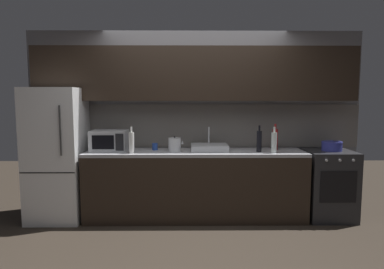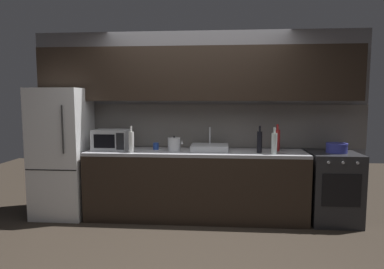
# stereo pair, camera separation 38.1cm
# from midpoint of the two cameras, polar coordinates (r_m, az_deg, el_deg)

# --- Properties ---
(ground_plane) EXTENTS (10.00, 10.00, 0.00)m
(ground_plane) POSITION_cam_midpoint_polar(r_m,az_deg,el_deg) (3.75, 2.62, -18.73)
(ground_plane) COLOR #2D261E
(back_wall) EXTENTS (4.58, 0.44, 2.50)m
(back_wall) POSITION_cam_midpoint_polar(r_m,az_deg,el_deg) (4.61, 3.22, 5.76)
(back_wall) COLOR slate
(back_wall) RESTS_ON ground
(counter_run) EXTENTS (2.84, 0.60, 0.90)m
(counter_run) POSITION_cam_midpoint_polar(r_m,az_deg,el_deg) (4.45, 3.04, -8.56)
(counter_run) COLOR black
(counter_run) RESTS_ON ground
(refrigerator) EXTENTS (0.68, 0.69, 1.71)m
(refrigerator) POSITION_cam_midpoint_polar(r_m,az_deg,el_deg) (4.76, -19.16, -2.91)
(refrigerator) COLOR white
(refrigerator) RESTS_ON ground
(oven_range) EXTENTS (0.60, 0.62, 0.90)m
(oven_range) POSITION_cam_midpoint_polar(r_m,az_deg,el_deg) (4.75, 25.04, -8.20)
(oven_range) COLOR #232326
(oven_range) RESTS_ON ground
(microwave) EXTENTS (0.46, 0.35, 0.27)m
(microwave) POSITION_cam_midpoint_polar(r_m,az_deg,el_deg) (4.53, -11.23, -0.88)
(microwave) COLOR #A8AAAF
(microwave) RESTS_ON counter_run
(sink_basin) EXTENTS (0.48, 0.38, 0.30)m
(sink_basin) POSITION_cam_midpoint_polar(r_m,az_deg,el_deg) (4.38, 5.50, -2.26)
(sink_basin) COLOR #ADAFB5
(sink_basin) RESTS_ON counter_run
(kettle) EXTENTS (0.20, 0.16, 0.20)m
(kettle) POSITION_cam_midpoint_polar(r_m,az_deg,el_deg) (4.28, -0.51, -1.75)
(kettle) COLOR #B7BABF
(kettle) RESTS_ON counter_run
(wine_bottle_dark) EXTENTS (0.06, 0.06, 0.34)m
(wine_bottle_dark) POSITION_cam_midpoint_polar(r_m,az_deg,el_deg) (4.31, 13.94, -1.20)
(wine_bottle_dark) COLOR black
(wine_bottle_dark) RESTS_ON counter_run
(wine_bottle_clear) EXTENTS (0.07, 0.07, 0.33)m
(wine_bottle_clear) POSITION_cam_midpoint_polar(r_m,az_deg,el_deg) (4.26, 16.36, -1.43)
(wine_bottle_clear) COLOR silver
(wine_bottle_clear) RESTS_ON counter_run
(wine_bottle_red) EXTENTS (0.07, 0.07, 0.35)m
(wine_bottle_red) POSITION_cam_midpoint_polar(r_m,az_deg,el_deg) (4.52, 16.69, -0.91)
(wine_bottle_red) COLOR #A82323
(wine_bottle_red) RESTS_ON counter_run
(wine_bottle_white) EXTENTS (0.07, 0.07, 0.33)m
(wine_bottle_white) POSITION_cam_midpoint_polar(r_m,az_deg,el_deg) (4.26, -7.81, -1.22)
(wine_bottle_white) COLOR silver
(wine_bottle_white) RESTS_ON counter_run
(mug_amber) EXTENTS (0.07, 0.07, 0.10)m
(mug_amber) POSITION_cam_midpoint_polar(r_m,az_deg,el_deg) (4.51, -0.31, -1.90)
(mug_amber) COLOR #B27019
(mug_amber) RESTS_ON counter_run
(mug_blue) EXTENTS (0.07, 0.07, 0.09)m
(mug_blue) POSITION_cam_midpoint_polar(r_m,az_deg,el_deg) (4.48, -3.76, -2.01)
(mug_blue) COLOR #234299
(mug_blue) RESTS_ON counter_run
(cooking_pot) EXTENTS (0.26, 0.26, 0.12)m
(cooking_pot) POSITION_cam_midpoint_polar(r_m,az_deg,el_deg) (4.66, 25.63, -2.09)
(cooking_pot) COLOR #333899
(cooking_pot) RESTS_ON oven_range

